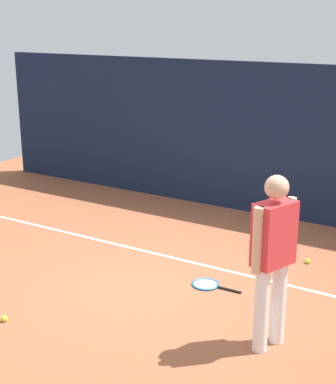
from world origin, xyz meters
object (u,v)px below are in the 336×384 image
object	(u,v)px
tennis_player	(273,253)
tennis_ball_by_fence	(4,319)
tennis_ball_near_player	(308,261)
tennis_racket	(208,285)

from	to	relation	value
tennis_player	tennis_ball_by_fence	xyz separation A→B (m)	(-2.52, -0.98, -0.93)
tennis_player	tennis_ball_near_player	xyz separation A→B (m)	(-0.27, 2.08, -0.93)
tennis_racket	tennis_ball_near_player	size ratio (longest dim) A/B	9.34
tennis_racket	tennis_ball_by_fence	distance (m)	2.33
tennis_ball_near_player	tennis_racket	bearing A→B (deg)	-123.48
tennis_ball_by_fence	tennis_racket	bearing A→B (deg)	51.85
tennis_ball_near_player	tennis_ball_by_fence	bearing A→B (deg)	-126.34
tennis_player	tennis_ball_near_player	bearing A→B (deg)	-152.11
tennis_racket	tennis_ball_by_fence	xyz separation A→B (m)	(-1.44, -1.83, 0.02)
tennis_ball_by_fence	tennis_player	bearing A→B (deg)	21.21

